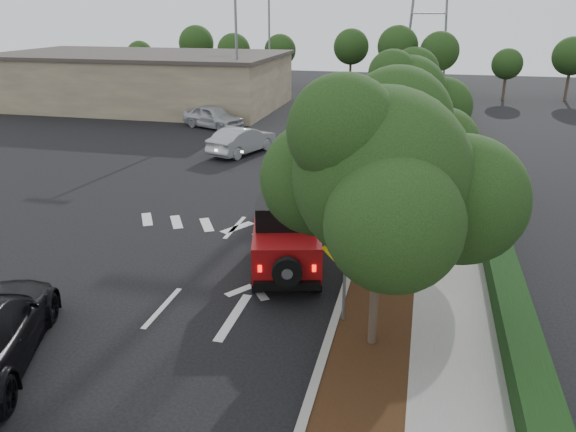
% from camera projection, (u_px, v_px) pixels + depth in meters
% --- Properties ---
extents(ground, '(120.00, 120.00, 0.00)m').
position_uv_depth(ground, '(162.00, 308.00, 14.95)').
color(ground, black).
rests_on(ground, ground).
extents(curb, '(0.20, 70.00, 0.15)m').
position_uv_depth(curb, '(377.00, 187.00, 24.84)').
color(curb, '#9E9B93').
rests_on(curb, ground).
extents(planting_strip, '(1.80, 70.00, 0.12)m').
position_uv_depth(planting_strip, '(400.00, 188.00, 24.62)').
color(planting_strip, black).
rests_on(planting_strip, ground).
extents(sidewalk, '(2.00, 70.00, 0.12)m').
position_uv_depth(sidewalk, '(445.00, 192.00, 24.20)').
color(sidewalk, gray).
rests_on(sidewalk, ground).
extents(hedge, '(0.80, 70.00, 0.80)m').
position_uv_depth(hedge, '(480.00, 186.00, 23.77)').
color(hedge, black).
rests_on(hedge, ground).
extents(commercial_building, '(22.00, 12.00, 4.00)m').
position_uv_depth(commercial_building, '(141.00, 81.00, 45.13)').
color(commercial_building, '#7B6755').
rests_on(commercial_building, ground).
extents(transmission_tower, '(7.00, 4.00, 28.00)m').
position_uv_depth(transmission_tower, '(423.00, 86.00, 57.34)').
color(transmission_tower, slate).
rests_on(transmission_tower, ground).
extents(street_tree_near, '(3.80, 3.80, 5.92)m').
position_uv_depth(street_tree_near, '(371.00, 346.00, 13.26)').
color(street_tree_near, black).
rests_on(street_tree_near, ground).
extents(street_tree_mid, '(3.20, 3.20, 5.32)m').
position_uv_depth(street_tree_mid, '(391.00, 236.00, 19.63)').
color(street_tree_mid, black).
rests_on(street_tree_mid, ground).
extents(street_tree_far, '(3.40, 3.40, 5.62)m').
position_uv_depth(street_tree_far, '(401.00, 183.00, 25.55)').
color(street_tree_far, black).
rests_on(street_tree_far, ground).
extents(light_pole_a, '(2.00, 0.22, 9.00)m').
position_uv_depth(light_pole_a, '(239.00, 120.00, 40.07)').
color(light_pole_a, slate).
rests_on(light_pole_a, ground).
extents(light_pole_b, '(2.00, 0.22, 9.00)m').
position_uv_depth(light_pole_b, '(270.00, 95.00, 51.23)').
color(light_pole_b, slate).
rests_on(light_pole_b, ground).
extents(red_jeep, '(2.82, 4.50, 2.21)m').
position_uv_depth(red_jeep, '(286.00, 234.00, 16.90)').
color(red_jeep, black).
rests_on(red_jeep, ground).
extents(silver_suv_ahead, '(2.87, 6.03, 1.66)m').
position_uv_depth(silver_suv_ahead, '(335.00, 166.00, 25.19)').
color(silver_suv_ahead, '#B8BBC0').
rests_on(silver_suv_ahead, ground).
extents(silver_sedan_oncoming, '(2.95, 4.68, 1.45)m').
position_uv_depth(silver_sedan_oncoming, '(242.00, 140.00, 30.58)').
color(silver_sedan_oncoming, '#9EA0A5').
rests_on(silver_sedan_oncoming, ground).
extents(parked_suv, '(4.76, 3.41, 1.51)m').
position_uv_depth(parked_suv, '(213.00, 117.00, 37.08)').
color(parked_suv, '#B6B8BE').
rests_on(parked_suv, ground).
extents(speed_hump_sign, '(1.17, 0.10, 2.49)m').
position_uv_depth(speed_hump_sign, '(345.00, 262.00, 13.57)').
color(speed_hump_sign, slate).
rests_on(speed_hump_sign, ground).
extents(terracotta_planter, '(0.78, 0.78, 1.35)m').
position_uv_depth(terracotta_planter, '(421.00, 250.00, 16.24)').
color(terracotta_planter, brown).
rests_on(terracotta_planter, ground).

